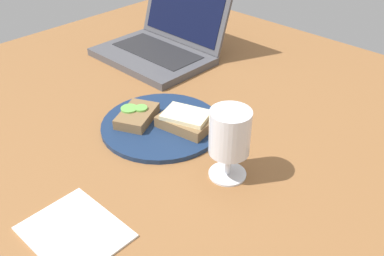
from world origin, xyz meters
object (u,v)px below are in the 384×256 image
at_px(sandwich_with_cucumber, 137,115).
at_px(laptop, 162,41).
at_px(napkin, 75,232).
at_px(plate, 162,125).
at_px(wine_glass, 230,136).
at_px(sandwich_with_cheese, 186,120).

xyz_separation_m(sandwich_with_cucumber, laptop, (-0.22, 0.28, 0.02)).
bearing_deg(laptop, napkin, -54.85).
distance_m(plate, wine_glass, 0.22).
bearing_deg(sandwich_with_cucumber, sandwich_with_cheese, 30.77).
relative_size(plate, wine_glass, 1.88).
distance_m(sandwich_with_cheese, napkin, 0.33).
xyz_separation_m(plate, laptop, (-0.27, 0.25, 0.04)).
bearing_deg(napkin, laptop, 125.15).
xyz_separation_m(laptop, napkin, (0.38, -0.55, -0.04)).
relative_size(sandwich_with_cucumber, laptop, 0.38).
xyz_separation_m(plate, napkin, (0.12, -0.29, -0.00)).
height_order(wine_glass, napkin, wine_glass).
relative_size(sandwich_with_cucumber, wine_glass, 0.86).
relative_size(sandwich_with_cheese, sandwich_with_cucumber, 1.03).
xyz_separation_m(sandwich_with_cucumber, wine_glass, (0.25, 0.00, 0.06)).
bearing_deg(sandwich_with_cheese, plate, -149.01).
bearing_deg(napkin, wine_glass, 73.24).
distance_m(plate, sandwich_with_cheese, 0.06).
bearing_deg(plate, wine_glass, -6.62).
relative_size(plate, napkin, 1.62).
height_order(sandwich_with_cucumber, wine_glass, wine_glass).
relative_size(laptop, napkin, 1.97).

